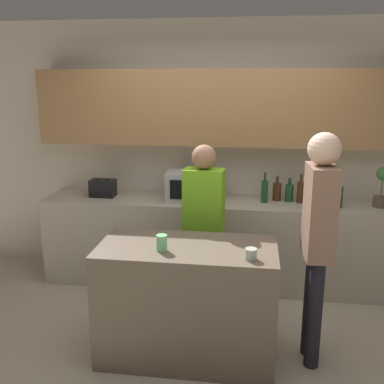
# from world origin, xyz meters

# --- Properties ---
(ground_plane) EXTENTS (14.00, 14.00, 0.00)m
(ground_plane) POSITION_xyz_m (0.00, 0.00, 0.00)
(ground_plane) COLOR #BCAD93
(back_wall) EXTENTS (6.40, 0.40, 2.70)m
(back_wall) POSITION_xyz_m (0.00, 1.66, 1.54)
(back_wall) COLOR beige
(back_wall) RESTS_ON ground_plane
(back_counter) EXTENTS (3.60, 0.62, 0.90)m
(back_counter) POSITION_xyz_m (0.00, 1.39, 0.45)
(back_counter) COLOR #B7AD99
(back_counter) RESTS_ON ground_plane
(kitchen_island) EXTENTS (1.33, 0.66, 0.91)m
(kitchen_island) POSITION_xyz_m (-0.12, 0.07, 0.45)
(kitchen_island) COLOR brown
(kitchen_island) RESTS_ON ground_plane
(microwave) EXTENTS (0.52, 0.39, 0.30)m
(microwave) POSITION_xyz_m (-0.26, 1.38, 1.05)
(microwave) COLOR #B7BABC
(microwave) RESTS_ON back_counter
(toaster) EXTENTS (0.26, 0.16, 0.18)m
(toaster) POSITION_xyz_m (-1.22, 1.38, 0.99)
(toaster) COLOR black
(toaster) RESTS_ON back_counter
(potted_plant) EXTENTS (0.14, 0.14, 0.39)m
(potted_plant) POSITION_xyz_m (1.57, 1.38, 1.10)
(potted_plant) COLOR brown
(potted_plant) RESTS_ON back_counter
(bottle_0) EXTENTS (0.07, 0.07, 0.31)m
(bottle_0) POSITION_xyz_m (0.46, 1.38, 1.02)
(bottle_0) COLOR #194723
(bottle_0) RESTS_ON back_counter
(bottle_1) EXTENTS (0.09, 0.09, 0.25)m
(bottle_1) POSITION_xyz_m (0.59, 1.48, 1.00)
(bottle_1) COLOR #472814
(bottle_1) RESTS_ON back_counter
(bottle_2) EXTENTS (0.08, 0.08, 0.24)m
(bottle_2) POSITION_xyz_m (0.71, 1.46, 0.99)
(bottle_2) COLOR #194723
(bottle_2) RESTS_ON back_counter
(bottle_3) EXTENTS (0.07, 0.07, 0.29)m
(bottle_3) POSITION_xyz_m (0.81, 1.42, 1.01)
(bottle_3) COLOR #472814
(bottle_3) RESTS_ON back_counter
(bottle_4) EXTENTS (0.08, 0.08, 0.27)m
(bottle_4) POSITION_xyz_m (0.93, 1.37, 1.00)
(bottle_4) COLOR black
(bottle_4) RESTS_ON back_counter
(bottle_5) EXTENTS (0.08, 0.08, 0.23)m
(bottle_5) POSITION_xyz_m (1.05, 1.41, 0.99)
(bottle_5) COLOR #194723
(bottle_5) RESTS_ON back_counter
(bottle_6) EXTENTS (0.07, 0.07, 0.29)m
(bottle_6) POSITION_xyz_m (1.17, 1.30, 1.01)
(bottle_6) COLOR #194723
(bottle_6) RESTS_ON back_counter
(cup_0) EXTENTS (0.08, 0.08, 0.12)m
(cup_0) POSITION_xyz_m (-0.29, -0.05, 0.97)
(cup_0) COLOR #7CE292
(cup_0) RESTS_ON kitchen_island
(cup_1) EXTENTS (0.08, 0.08, 0.08)m
(cup_1) POSITION_xyz_m (0.35, -0.12, 0.95)
(cup_1) COLOR #AFC0A9
(cup_1) RESTS_ON kitchen_island
(person_left) EXTENTS (0.36, 0.22, 1.58)m
(person_left) POSITION_xyz_m (-0.07, 0.66, 0.93)
(person_left) COLOR black
(person_left) RESTS_ON ground_plane
(person_center) EXTENTS (0.23, 0.35, 1.76)m
(person_center) POSITION_xyz_m (0.82, 0.13, 1.06)
(person_center) COLOR black
(person_center) RESTS_ON ground_plane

